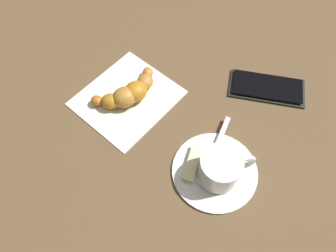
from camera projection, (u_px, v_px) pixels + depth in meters
ground_plane at (169, 121)px, 0.58m from camera, size 1.80×1.80×0.00m
saucer at (215, 171)px, 0.53m from camera, size 0.15×0.15×0.01m
espresso_cup at (221, 168)px, 0.50m from camera, size 0.07×0.09×0.05m
teaspoon at (211, 161)px, 0.53m from camera, size 0.05×0.14×0.01m
sugar_packet at (192, 163)px, 0.53m from camera, size 0.04×0.07×0.01m
napkin at (127, 98)px, 0.61m from camera, size 0.17×0.18×0.00m
croissant at (129, 92)px, 0.59m from camera, size 0.08×0.14×0.04m
cell_phone at (267, 88)px, 0.62m from camera, size 0.16×0.13×0.01m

